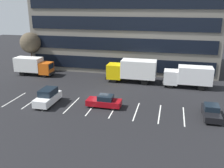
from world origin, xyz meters
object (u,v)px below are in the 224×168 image
object	(u,v)px
box_truck_orange	(33,65)
sedan_black	(211,112)
box_truck_yellow	(132,70)
bare_tree	(30,43)
sedan_maroon	(104,101)
suv_white	(48,97)
box_truck_white	(189,76)

from	to	relation	value
box_truck_orange	sedan_black	distance (m)	31.19
box_truck_yellow	bare_tree	size ratio (longest dim) A/B	1.11
bare_tree	sedan_maroon	bearing A→B (deg)	-37.70
box_truck_yellow	suv_white	distance (m)	15.10
box_truck_yellow	box_truck_orange	world-z (taller)	box_truck_yellow
sedan_maroon	suv_white	distance (m)	7.41
box_truck_white	box_truck_yellow	size ratio (longest dim) A/B	0.90
box_truck_yellow	box_truck_orange	bearing A→B (deg)	-179.71
box_truck_white	box_truck_orange	bearing A→B (deg)	178.56
box_truck_white	box_truck_orange	xyz separation A→B (m)	(-26.98, 0.68, -0.08)
bare_tree	sedan_black	bearing A→B (deg)	-24.83
sedan_black	box_truck_orange	bearing A→B (deg)	158.92
box_truck_yellow	sedan_maroon	bearing A→B (deg)	-98.89
box_truck_yellow	suv_white	bearing A→B (deg)	-127.16
sedan_black	sedan_maroon	size ratio (longest dim) A/B	0.99
box_truck_white	sedan_maroon	distance (m)	14.88
bare_tree	box_truck_yellow	bearing A→B (deg)	-8.77
box_truck_orange	bare_tree	size ratio (longest dim) A/B	0.95
box_truck_white	bare_tree	distance (m)	29.52
box_truck_orange	sedan_black	world-z (taller)	box_truck_orange
box_truck_orange	bare_tree	bearing A→B (deg)	123.00
box_truck_yellow	sedan_maroon	world-z (taller)	box_truck_yellow
suv_white	bare_tree	distance (m)	19.25
box_truck_white	suv_white	distance (m)	21.20
box_truck_orange	sedan_maroon	world-z (taller)	box_truck_orange
box_truck_yellow	sedan_black	distance (m)	15.81
box_truck_white	sedan_maroon	world-z (taller)	box_truck_white
sedan_maroon	bare_tree	distance (m)	23.78
box_truck_white	bare_tree	bearing A→B (deg)	172.38
box_truck_white	sedan_maroon	size ratio (longest dim) A/B	1.68
sedan_maroon	suv_white	size ratio (longest dim) A/B	0.96
box_truck_orange	suv_white	xyz separation A→B (m)	(9.02, -11.91, -0.83)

